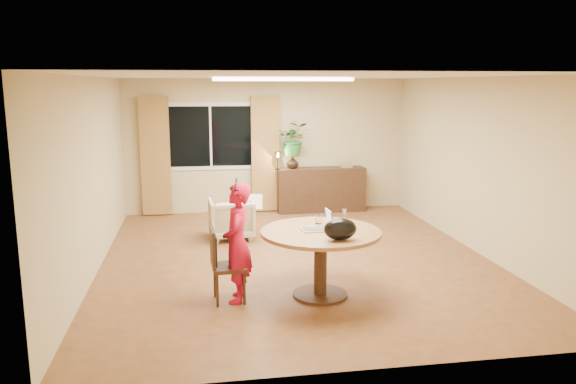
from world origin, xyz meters
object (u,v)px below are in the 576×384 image
(child, at_px, (237,243))
(armchair, at_px, (231,218))
(dining_chair, at_px, (229,265))
(dining_table, at_px, (321,245))
(sideboard, at_px, (321,190))

(child, xyz_separation_m, armchair, (0.10, 2.72, -0.37))
(dining_chair, relative_size, armchair, 1.21)
(dining_table, height_order, dining_chair, dining_chair)
(armchair, bearing_deg, dining_table, 104.61)
(dining_chair, height_order, armchair, dining_chair)
(child, height_order, sideboard, child)
(dining_table, xyz_separation_m, dining_chair, (-1.08, 0.02, -0.20))
(sideboard, bearing_deg, child, -114.10)
(dining_chair, bearing_deg, dining_table, -4.28)
(dining_table, bearing_deg, child, 178.37)
(child, relative_size, sideboard, 0.80)
(dining_table, bearing_deg, sideboard, 77.31)
(dining_table, height_order, armchair, dining_table)
(child, bearing_deg, sideboard, 166.19)
(dining_table, xyz_separation_m, sideboard, (1.00, 4.46, -0.20))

